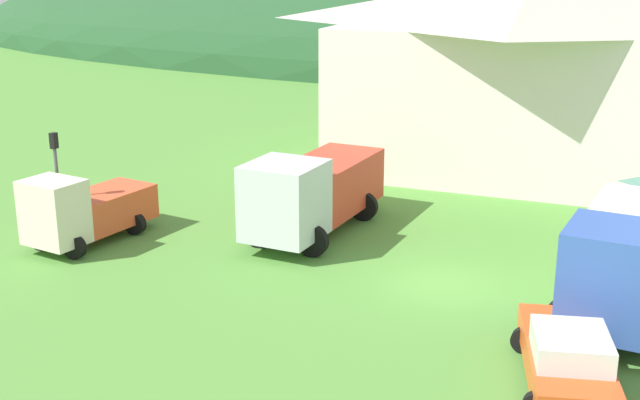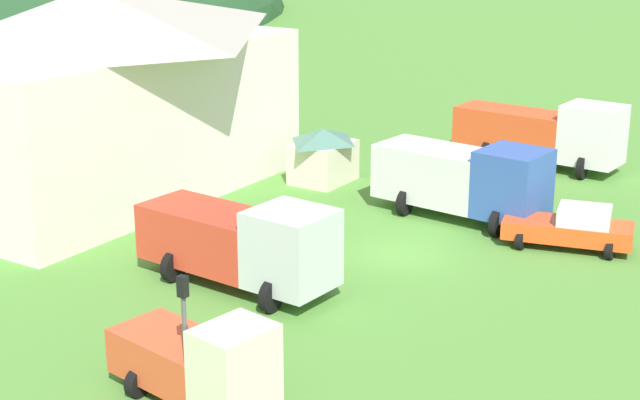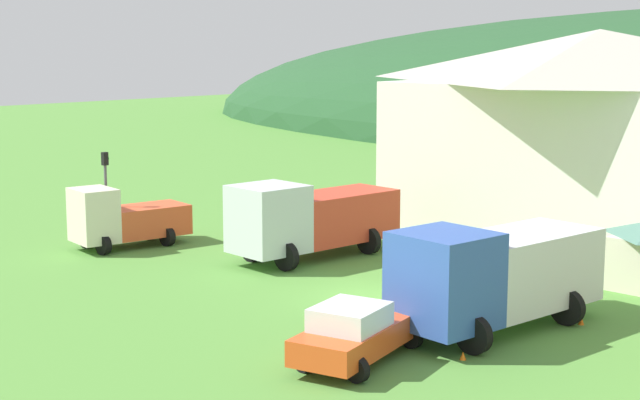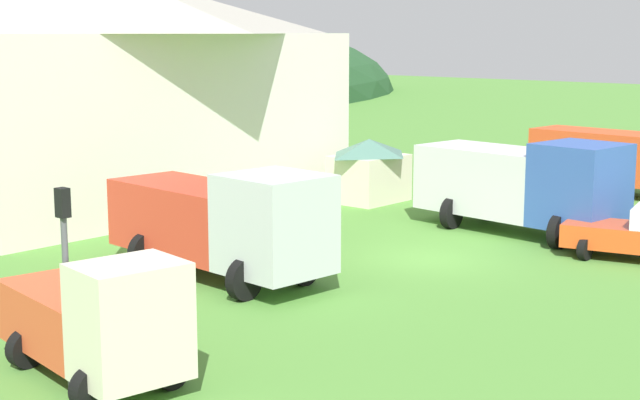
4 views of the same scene
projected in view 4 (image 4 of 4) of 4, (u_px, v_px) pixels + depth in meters
ground_plane at (428, 260)px, 28.95m from camera, size 200.00×200.00×0.00m
depot_building at (118, 86)px, 38.17m from camera, size 18.24×10.88×9.10m
play_shed_cream at (369, 169)px, 38.72m from camera, size 3.09×2.44×2.55m
light_truck_cream at (99, 320)px, 18.71m from camera, size 2.90×5.09×2.62m
tow_truck_silver at (225, 220)px, 26.45m from camera, size 3.51×7.51×3.16m
box_truck_blue at (525, 182)px, 32.40m from camera, size 3.75×7.47×3.27m
heavy_rig_white at (638, 155)px, 39.63m from camera, size 3.45×8.43×3.39m
traffic_light_west at (66, 269)px, 17.77m from camera, size 0.20×0.32×3.99m
traffic_cone_near_pickup at (613, 240)px, 31.61m from camera, size 0.36×0.36×0.46m
traffic_cone_mid_row at (487, 218)px, 35.50m from camera, size 0.36×0.36×0.60m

